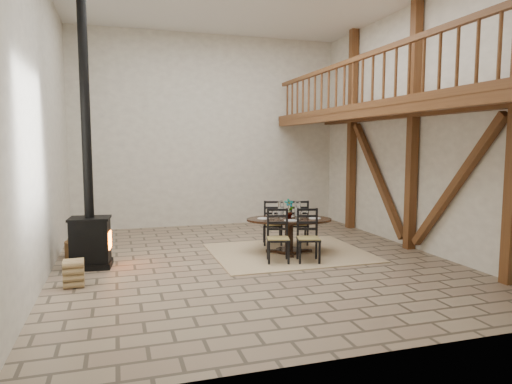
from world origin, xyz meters
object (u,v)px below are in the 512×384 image
object	(u,v)px
dining_table	(289,233)
log_basket	(78,248)
wood_stove	(89,205)
log_stack	(74,273)

from	to	relation	value
dining_table	log_basket	bearing A→B (deg)	-177.43
log_basket	dining_table	bearing A→B (deg)	-12.67
wood_stove	log_basket	size ratio (longest dim) A/B	10.52
wood_stove	log_basket	xyz separation A→B (m)	(-0.28, 0.88, -0.95)
dining_table	log_basket	distance (m)	4.09
dining_table	log_stack	distance (m)	4.04
log_stack	log_basket	bearing A→B (deg)	92.54
wood_stove	log_stack	xyz separation A→B (m)	(-0.20, -1.07, -0.91)
wood_stove	log_basket	bearing A→B (deg)	113.84
dining_table	wood_stove	size ratio (longest dim) A/B	0.41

